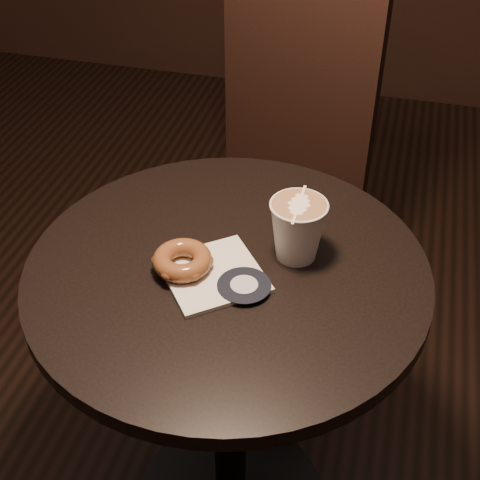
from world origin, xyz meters
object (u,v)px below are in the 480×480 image
at_px(chair, 282,161).
at_px(doughnut, 182,260).
at_px(cafe_table, 228,344).
at_px(pastry_bag, 213,274).
at_px(latte_cup, 297,230).

relative_size(chair, doughnut, 10.18).
distance_m(cafe_table, chair, 0.63).
distance_m(pastry_bag, latte_cup, 0.16).
xyz_separation_m(cafe_table, latte_cup, (0.11, 0.06, 0.25)).
bearing_deg(latte_cup, chair, 103.63).
xyz_separation_m(chair, latte_cup, (0.14, -0.57, 0.23)).
bearing_deg(pastry_bag, doughnut, 142.15).
xyz_separation_m(cafe_table, pastry_bag, (-0.01, -0.03, 0.20)).
bearing_deg(cafe_table, pastry_bag, -113.80).
relative_size(cafe_table, latte_cup, 6.81).
xyz_separation_m(chair, pastry_bag, (0.02, -0.66, 0.18)).
bearing_deg(pastry_bag, latte_cup, -2.28).
height_order(pastry_bag, doughnut, doughnut).
bearing_deg(pastry_bag, chair, 52.98).
bearing_deg(cafe_table, latte_cup, 27.34).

